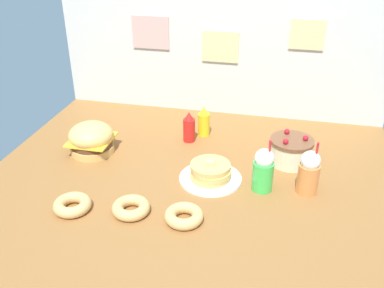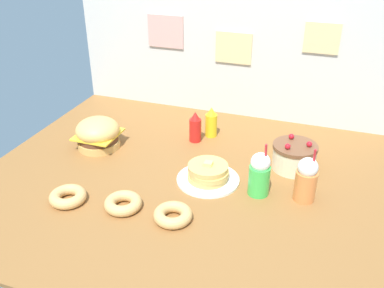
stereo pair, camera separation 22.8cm
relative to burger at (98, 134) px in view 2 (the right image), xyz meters
name	(u,v)px [view 2 (the right image)]	position (x,y,z in m)	size (l,w,h in m)	color
ground_plane	(188,181)	(0.63, -0.17, -0.10)	(2.20, 1.83, 0.02)	brown
back_wall	(234,55)	(0.63, 0.74, 0.33)	(2.20, 0.04, 0.83)	beige
burger	(98,134)	(0.00, 0.00, 0.00)	(0.26, 0.26, 0.19)	#DBA859
pancake_stack	(208,174)	(0.73, -0.14, -0.05)	(0.33, 0.33, 0.12)	white
layer_cake	(294,156)	(1.14, 0.14, -0.01)	(0.24, 0.24, 0.18)	beige
ketchup_bottle	(195,128)	(0.52, 0.26, 0.00)	(0.07, 0.07, 0.19)	red
mustard_bottle	(211,123)	(0.60, 0.36, 0.00)	(0.07, 0.07, 0.19)	yellow
cream_soda_cup	(260,174)	(1.00, -0.17, 0.03)	(0.11, 0.11, 0.29)	green
orange_float_cup	(306,179)	(1.23, -0.14, 0.03)	(0.11, 0.11, 0.29)	orange
donut_pink_glaze	(68,196)	(0.14, -0.54, -0.06)	(0.18, 0.18, 0.05)	tan
donut_chocolate	(123,203)	(0.42, -0.50, -0.06)	(0.18, 0.18, 0.05)	tan
donut_vanilla	(173,215)	(0.68, -0.51, -0.06)	(0.18, 0.18, 0.05)	tan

